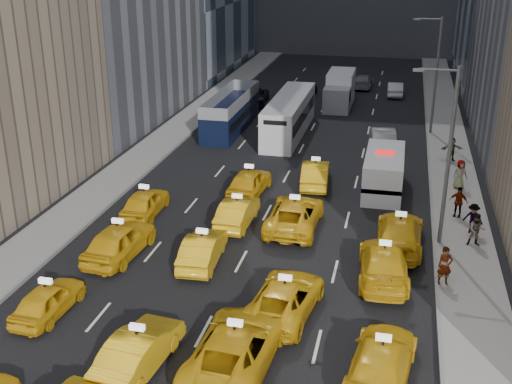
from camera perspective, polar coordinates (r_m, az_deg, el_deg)
ground at (r=24.41m, az=-6.11°, el=-14.75°), size 160.00×160.00×0.00m
sidewalk_west at (r=48.93m, az=-8.40°, el=4.40°), size 3.00×90.00×0.15m
sidewalk_east at (r=45.90m, az=16.90°, el=2.51°), size 3.00×90.00×0.15m
curb_west at (r=48.43m, az=-6.80°, el=4.32°), size 0.15×90.00×0.18m
curb_east at (r=45.80m, az=15.10°, el=2.68°), size 0.15×90.00×0.18m
streetlight_near at (r=31.98m, az=16.62°, el=3.45°), size 2.15×0.22×9.00m
streetlight_far at (r=51.38m, az=15.63°, el=10.25°), size 2.15×0.22×9.00m
taxi_4 at (r=27.87m, az=-18.00°, el=-9.11°), size 1.77×3.99×1.33m
taxi_5 at (r=23.91m, az=-10.37°, el=-13.67°), size 2.06×4.69×1.50m
taxi_6 at (r=23.57m, az=-1.84°, el=-13.65°), size 3.07×6.04×1.64m
taxi_7 at (r=23.46m, az=11.10°, el=-14.53°), size 2.66×5.33×1.49m
taxi_8 at (r=31.67m, az=-12.06°, el=-4.27°), size 2.33×5.04×1.67m
taxi_9 at (r=30.54m, az=-4.77°, el=-5.07°), size 1.81×4.48×1.45m
taxi_10 at (r=26.62m, az=2.58°, el=-9.37°), size 3.02×5.43×1.44m
taxi_11 at (r=29.63m, az=11.29°, el=-6.20°), size 2.53×5.55×1.58m
taxi_12 at (r=36.15m, az=-9.84°, el=-0.92°), size 1.83×4.33×1.46m
taxi_13 at (r=34.43m, az=-1.68°, el=-1.80°), size 1.58×4.37×1.43m
taxi_14 at (r=34.05m, az=3.44°, el=-2.00°), size 2.62×5.60×1.55m
taxi_15 at (r=32.64m, az=12.63°, el=-3.56°), size 2.33×5.57×1.61m
taxi_16 at (r=38.47m, az=-0.61°, el=0.91°), size 2.15×4.70×1.56m
taxi_17 at (r=40.03m, az=5.30°, el=1.63°), size 2.00×4.74×1.52m
nypd_van at (r=39.62m, az=11.28°, el=1.68°), size 2.80×6.10×2.54m
double_decker at (r=51.73m, az=-2.24°, el=7.16°), size 3.65×10.30×2.93m
city_bus at (r=50.50m, az=2.97°, el=6.79°), size 2.48×11.42×2.94m
box_truck at (r=59.47m, az=7.44°, el=8.97°), size 2.75×6.82×3.05m
misc_car_0 at (r=47.84m, az=11.18°, el=4.74°), size 2.23×5.04×1.61m
misc_car_1 at (r=60.16m, az=-0.21°, el=8.58°), size 3.17×5.75×1.52m
misc_car_2 at (r=67.60m, az=9.51°, el=9.69°), size 2.09×4.76×1.36m
misc_car_3 at (r=63.27m, az=4.51°, el=9.12°), size 1.77×4.18×1.41m
misc_car_4 at (r=64.62m, az=12.26°, el=8.94°), size 1.59×4.19×1.36m
pedestrian_0 at (r=29.48m, az=16.44°, el=-6.31°), size 0.73×0.56×1.79m
pedestrian_1 at (r=33.54m, az=19.02°, el=-3.21°), size 0.84×0.49×1.68m
pedestrian_2 at (r=34.90m, az=18.72°, el=-2.25°), size 1.13×0.73×1.62m
pedestrian_3 at (r=36.67m, az=17.54°, el=-0.84°), size 1.09×0.71×1.72m
pedestrian_4 at (r=40.88m, az=17.68°, el=1.53°), size 1.00×0.81×1.80m
pedestrian_5 at (r=45.86m, az=16.98°, el=3.67°), size 1.59×0.83×1.65m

